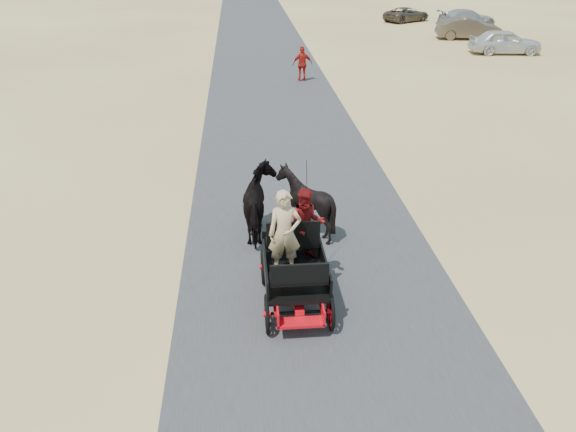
{
  "coord_description": "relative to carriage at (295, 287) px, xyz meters",
  "views": [
    {
      "loc": [
        -1.52,
        -11.71,
        6.98
      ],
      "look_at": [
        -0.54,
        -0.53,
        1.2
      ],
      "focal_mm": 35.0,
      "sensor_mm": 36.0,
      "label": 1
    }
  ],
  "objects": [
    {
      "name": "horse_right",
      "position": [
        0.55,
        3.0,
        0.49
      ],
      "size": [
        1.37,
        1.54,
        1.7
      ],
      "primitive_type": "imported",
      "rotation": [
        0.0,
        0.0,
        3.14
      ],
      "color": "black",
      "rests_on": "ground"
    },
    {
      "name": "carriage",
      "position": [
        0.0,
        0.0,
        0.0
      ],
      "size": [
        1.3,
        2.4,
        0.72
      ],
      "primitive_type": null,
      "color": "black",
      "rests_on": "ground"
    },
    {
      "name": "horse_left",
      "position": [
        -0.55,
        3.0,
        0.49
      ],
      "size": [
        0.91,
        2.01,
        1.7
      ],
      "primitive_type": "imported",
      "rotation": [
        0.0,
        0.0,
        3.14
      ],
      "color": "black",
      "rests_on": "ground"
    },
    {
      "name": "car_d",
      "position": [
        13.12,
        38.45,
        0.21
      ],
      "size": [
        4.49,
        3.68,
        1.14
      ],
      "primitive_type": "imported",
      "rotation": [
        0.0,
        0.0,
        2.09
      ],
      "color": "brown",
      "rests_on": "ground"
    },
    {
      "name": "road",
      "position": [
        0.54,
        2.13,
        -0.35
      ],
      "size": [
        6.0,
        140.0,
        0.01
      ],
      "primitive_type": "cube",
      "color": "#38383A",
      "rests_on": "ground"
    },
    {
      "name": "driver_man",
      "position": [
        -0.2,
        0.05,
        1.26
      ],
      "size": [
        0.66,
        0.43,
        1.8
      ],
      "primitive_type": "imported",
      "color": "tan",
      "rests_on": "carriage"
    },
    {
      "name": "pedestrian",
      "position": [
        2.23,
        18.9,
        0.5
      ],
      "size": [
        1.05,
        0.52,
        1.73
      ],
      "primitive_type": "imported",
      "rotation": [
        0.0,
        0.0,
        3.24
      ],
      "color": "#AB1913",
      "rests_on": "ground"
    },
    {
      "name": "passenger_woman",
      "position": [
        0.3,
        0.6,
        1.15
      ],
      "size": [
        0.77,
        0.6,
        1.58
      ],
      "primitive_type": "imported",
      "color": "#660C0F",
      "rests_on": "carriage"
    },
    {
      "name": "ground",
      "position": [
        0.54,
        2.13,
        -0.36
      ],
      "size": [
        140.0,
        140.0,
        0.0
      ],
      "primitive_type": "plane",
      "color": "tan"
    },
    {
      "name": "car_c",
      "position": [
        17.0,
        35.17,
        0.3
      ],
      "size": [
        4.82,
        2.56,
        1.33
      ],
      "primitive_type": "imported",
      "rotation": [
        0.0,
        0.0,
        1.73
      ],
      "color": "#B2B2B7",
      "rests_on": "ground"
    },
    {
      "name": "car_a",
      "position": [
        15.47,
        24.78,
        0.37
      ],
      "size": [
        4.43,
        2.17,
        1.46
      ],
      "primitive_type": "imported",
      "rotation": [
        0.0,
        0.0,
        1.46
      ],
      "color": "silver",
      "rests_on": "ground"
    },
    {
      "name": "car_b",
      "position": [
        15.13,
        29.96,
        0.37
      ],
      "size": [
        4.59,
        2.15,
        1.46
      ],
      "primitive_type": "imported",
      "rotation": [
        0.0,
        0.0,
        1.43
      ],
      "color": "brown",
      "rests_on": "ground"
    }
  ]
}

